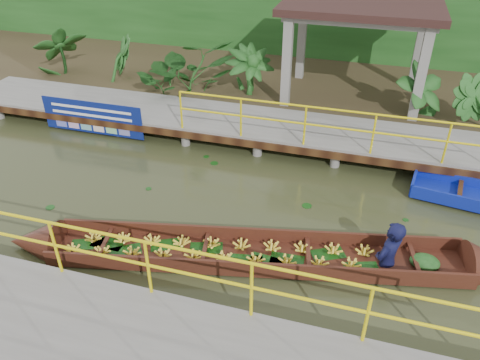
# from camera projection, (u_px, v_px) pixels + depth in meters

# --- Properties ---
(ground) EXTENTS (80.00, 80.00, 0.00)m
(ground) POSITION_uv_depth(u_px,v_px,m) (182.00, 207.00, 10.25)
(ground) COLOR #292F17
(ground) RESTS_ON ground
(land_strip) EXTENTS (30.00, 8.00, 0.45)m
(land_strip) POSITION_uv_depth(u_px,v_px,m) (265.00, 80.00, 16.19)
(land_strip) COLOR #362A1B
(land_strip) RESTS_ON ground
(far_dock) EXTENTS (16.00, 2.06, 1.66)m
(far_dock) POSITION_uv_depth(u_px,v_px,m) (230.00, 122.00, 12.76)
(far_dock) COLOR slate
(far_dock) RESTS_ON ground
(pavilion) EXTENTS (4.40, 3.00, 3.00)m
(pavilion) POSITION_uv_depth(u_px,v_px,m) (361.00, 17.00, 13.11)
(pavilion) COLOR slate
(pavilion) RESTS_ON ground
(foliage_backdrop) EXTENTS (30.00, 0.80, 4.00)m
(foliage_backdrop) POSITION_uv_depth(u_px,v_px,m) (282.00, 11.00, 17.26)
(foliage_backdrop) COLOR #174315
(foliage_backdrop) RESTS_ON ground
(vendor_boat) EXTENTS (9.52, 2.89, 2.22)m
(vendor_boat) POSITION_uv_depth(u_px,v_px,m) (277.00, 250.00, 8.64)
(vendor_boat) COLOR #3C1A10
(vendor_boat) RESTS_ON ground
(blue_banner) EXTENTS (3.01, 0.04, 0.94)m
(blue_banner) POSITION_uv_depth(u_px,v_px,m) (92.00, 117.00, 12.82)
(blue_banner) COLOR navy
(blue_banner) RESTS_ON ground
(tropical_plants) EXTENTS (14.19, 1.19, 1.49)m
(tropical_plants) POSITION_uv_depth(u_px,v_px,m) (236.00, 73.00, 13.97)
(tropical_plants) COLOR #174315
(tropical_plants) RESTS_ON ground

